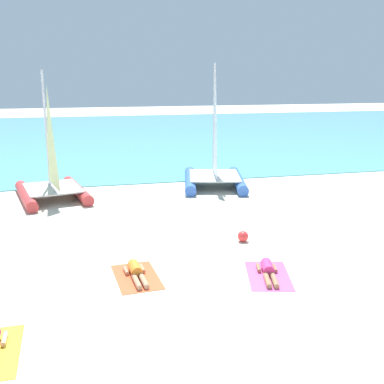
# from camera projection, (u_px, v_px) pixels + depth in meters

# --- Properties ---
(ground_plane) EXTENTS (120.00, 120.00, 0.00)m
(ground_plane) POSITION_uv_depth(u_px,v_px,m) (169.00, 194.00, 20.87)
(ground_plane) COLOR beige
(ocean_water) EXTENTS (120.00, 40.00, 0.05)m
(ocean_water) POSITION_uv_depth(u_px,v_px,m) (122.00, 134.00, 41.82)
(ocean_water) COLOR #5BB2C1
(ocean_water) RESTS_ON ground
(sailboat_blue) EXTENTS (3.72, 4.93, 5.76)m
(sailboat_blue) POSITION_uv_depth(u_px,v_px,m) (214.00, 169.00, 22.16)
(sailboat_blue) COLOR blue
(sailboat_blue) RESTS_ON ground
(sailboat_red) EXTENTS (3.46, 4.61, 5.41)m
(sailboat_red) POSITION_uv_depth(u_px,v_px,m) (52.00, 181.00, 19.89)
(sailboat_red) COLOR #CC3838
(sailboat_red) RESTS_ON ground
(towel_center_left) EXTENTS (1.24, 1.98, 0.01)m
(towel_center_left) POSITION_uv_depth(u_px,v_px,m) (137.00, 277.00, 12.29)
(towel_center_left) COLOR #EA5933
(towel_center_left) RESTS_ON ground
(sunbather_center_left) EXTENTS (0.57, 1.57, 0.30)m
(sunbather_center_left) POSITION_uv_depth(u_px,v_px,m) (136.00, 272.00, 12.32)
(sunbather_center_left) COLOR orange
(sunbather_center_left) RESTS_ON towel_center_left
(towel_center_right) EXTENTS (1.54, 2.12, 0.01)m
(towel_center_right) POSITION_uv_depth(u_px,v_px,m) (268.00, 276.00, 12.37)
(towel_center_right) COLOR #D84C99
(towel_center_right) RESTS_ON ground
(sunbather_center_right) EXTENTS (0.77, 1.55, 0.30)m
(sunbather_center_right) POSITION_uv_depth(u_px,v_px,m) (268.00, 270.00, 12.41)
(sunbather_center_right) COLOR #D83372
(sunbather_center_right) RESTS_ON towel_center_right
(beach_ball) EXTENTS (0.35, 0.35, 0.35)m
(beach_ball) POSITION_uv_depth(u_px,v_px,m) (243.00, 236.00, 14.88)
(beach_ball) COLOR red
(beach_ball) RESTS_ON ground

